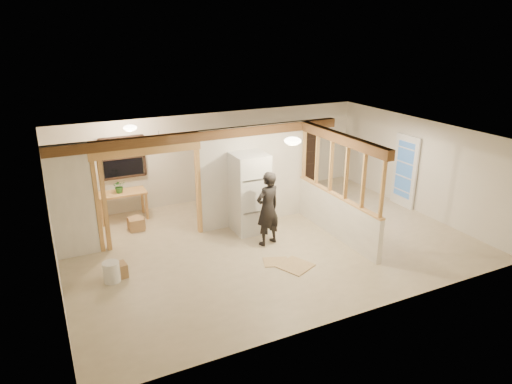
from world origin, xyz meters
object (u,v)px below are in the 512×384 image
shop_vac (75,229)px  bookshelf (300,159)px  woman (268,209)px  work_table (123,206)px  refrigerator (250,193)px

shop_vac → bookshelf: bookshelf is taller
woman → work_table: bearing=-61.4°
woman → work_table: size_ratio=1.45×
refrigerator → work_table: 3.40m
shop_vac → bookshelf: 6.83m
refrigerator → woman: (0.05, -0.85, -0.10)m
refrigerator → shop_vac: size_ratio=3.05×
bookshelf → woman: bearing=-131.2°
woman → work_table: woman is taller
woman → shop_vac: woman is taller
work_table → shop_vac: size_ratio=1.88×
refrigerator → shop_vac: bearing=163.5°
work_table → bookshelf: size_ratio=0.67×
shop_vac → work_table: bearing=34.8°
bookshelf → work_table: bearing=-177.4°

